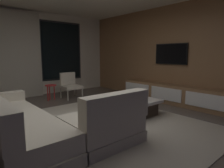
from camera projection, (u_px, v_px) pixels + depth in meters
name	position (u px, v px, depth m)	size (l,w,h in m)	color
floor	(89.00, 128.00, 3.61)	(9.20, 9.20, 0.00)	#564C44
back_wall_with_window	(21.00, 54.00, 6.08)	(6.60, 0.30, 2.70)	beige
media_wall	(181.00, 54.00, 5.38)	(0.12, 7.80, 2.70)	#8E6642
area_rug	(107.00, 125.00, 3.76)	(3.20, 3.80, 0.01)	#ADA391
sectional_couch	(39.00, 125.00, 2.94)	(1.98, 2.50, 0.82)	#B1A997
coffee_table	(126.00, 107.00, 4.36)	(1.16, 1.16, 0.36)	#352A1F
book_stack_on_coffee_table	(133.00, 97.00, 4.32)	(0.28, 0.22, 0.09)	#99C665
accent_chair_near_window	(70.00, 84.00, 6.04)	(0.57, 0.59, 0.78)	#B2ADA0
side_stool	(51.00, 88.00, 5.73)	(0.32, 0.32, 0.46)	red
media_console	(172.00, 94.00, 5.40)	(0.46, 3.10, 0.52)	#8E6642
mounted_tv	(171.00, 54.00, 5.50)	(0.05, 0.99, 0.58)	black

